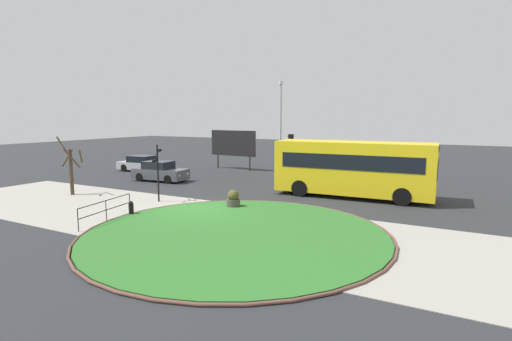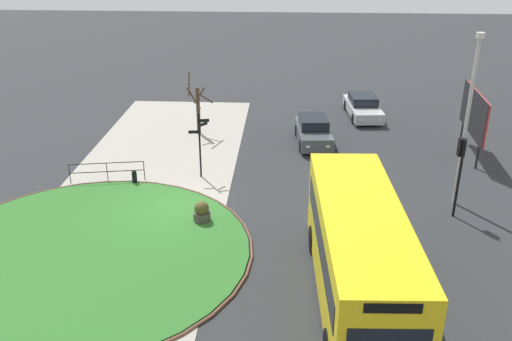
{
  "view_description": "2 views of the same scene",
  "coord_description": "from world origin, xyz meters",
  "px_view_note": "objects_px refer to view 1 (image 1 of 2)",
  "views": [
    {
      "loc": [
        11.92,
        -16.24,
        4.82
      ],
      "look_at": [
        1.23,
        3.5,
        1.76
      ],
      "focal_mm": 27.71,
      "sensor_mm": 36.0,
      "label": 1
    },
    {
      "loc": [
        21.4,
        4.72,
        11.48
      ],
      "look_at": [
        0.97,
        3.54,
        2.39
      ],
      "focal_mm": 39.08,
      "sensor_mm": 36.0,
      "label": 2
    }
  ],
  "objects_px": {
    "signpost_directional": "(158,169)",
    "billboard_left": "(233,144)",
    "car_near_lane": "(160,172)",
    "car_trailing": "(143,164)",
    "lamppost_tall": "(281,126)",
    "bollard_foreground": "(131,208)",
    "traffic_light_near": "(291,146)",
    "bus_yellow": "(353,168)",
    "street_tree_bare": "(71,167)",
    "planter_near_signpost": "(233,200)"
  },
  "relations": [
    {
      "from": "bollard_foreground",
      "to": "lamppost_tall",
      "type": "relative_size",
      "value": 0.1
    },
    {
      "from": "signpost_directional",
      "to": "car_trailing",
      "type": "relative_size",
      "value": 0.69
    },
    {
      "from": "bollard_foreground",
      "to": "traffic_light_near",
      "type": "xyz_separation_m",
      "value": [
        2.25,
        14.44,
        2.19
      ]
    },
    {
      "from": "planter_near_signpost",
      "to": "car_trailing",
      "type": "bearing_deg",
      "value": 150.25
    },
    {
      "from": "street_tree_bare",
      "to": "planter_near_signpost",
      "type": "bearing_deg",
      "value": 9.4
    },
    {
      "from": "planter_near_signpost",
      "to": "billboard_left",
      "type": "bearing_deg",
      "value": 121.67
    },
    {
      "from": "signpost_directional",
      "to": "street_tree_bare",
      "type": "distance_m",
      "value": 6.15
    },
    {
      "from": "traffic_light_near",
      "to": "planter_near_signpost",
      "type": "relative_size",
      "value": 3.58
    },
    {
      "from": "signpost_directional",
      "to": "planter_near_signpost",
      "type": "bearing_deg",
      "value": 8.78
    },
    {
      "from": "bus_yellow",
      "to": "traffic_light_near",
      "type": "xyz_separation_m",
      "value": [
        -6.13,
        4.78,
        0.77
      ]
    },
    {
      "from": "lamppost_tall",
      "to": "planter_near_signpost",
      "type": "height_order",
      "value": "lamppost_tall"
    },
    {
      "from": "bus_yellow",
      "to": "bollard_foreground",
      "type": "bearing_deg",
      "value": -133.35
    },
    {
      "from": "street_tree_bare",
      "to": "bus_yellow",
      "type": "bearing_deg",
      "value": 26.32
    },
    {
      "from": "car_trailing",
      "to": "planter_near_signpost",
      "type": "distance_m",
      "value": 16.85
    },
    {
      "from": "street_tree_bare",
      "to": "bollard_foreground",
      "type": "bearing_deg",
      "value": -15.96
    },
    {
      "from": "billboard_left",
      "to": "street_tree_bare",
      "type": "xyz_separation_m",
      "value": [
        -2.45,
        -15.02,
        -0.64
      ]
    },
    {
      "from": "signpost_directional",
      "to": "bollard_foreground",
      "type": "xyz_separation_m",
      "value": [
        1.02,
        -3.08,
        -1.5
      ]
    },
    {
      "from": "signpost_directional",
      "to": "billboard_left",
      "type": "distance_m",
      "value": 14.44
    },
    {
      "from": "car_near_lane",
      "to": "planter_near_signpost",
      "type": "relative_size",
      "value": 4.37
    },
    {
      "from": "bus_yellow",
      "to": "car_near_lane",
      "type": "distance_m",
      "value": 14.48
    },
    {
      "from": "street_tree_bare",
      "to": "car_trailing",
      "type": "bearing_deg",
      "value": 111.56
    },
    {
      "from": "bollard_foreground",
      "to": "billboard_left",
      "type": "xyz_separation_m",
      "value": [
        -4.63,
        17.05,
        2.0
      ]
    },
    {
      "from": "car_near_lane",
      "to": "traffic_light_near",
      "type": "bearing_deg",
      "value": 29.71
    },
    {
      "from": "signpost_directional",
      "to": "billboard_left",
      "type": "height_order",
      "value": "billboard_left"
    },
    {
      "from": "traffic_light_near",
      "to": "bus_yellow",
      "type": "bearing_deg",
      "value": 134.85
    },
    {
      "from": "car_near_lane",
      "to": "billboard_left",
      "type": "height_order",
      "value": "billboard_left"
    },
    {
      "from": "car_trailing",
      "to": "traffic_light_near",
      "type": "xyz_separation_m",
      "value": [
        13.32,
        2.3,
        1.92
      ]
    },
    {
      "from": "car_trailing",
      "to": "lamppost_tall",
      "type": "bearing_deg",
      "value": 7.46
    },
    {
      "from": "billboard_left",
      "to": "street_tree_bare",
      "type": "relative_size",
      "value": 1.33
    },
    {
      "from": "bollard_foreground",
      "to": "billboard_left",
      "type": "relative_size",
      "value": 0.15
    },
    {
      "from": "lamppost_tall",
      "to": "street_tree_bare",
      "type": "xyz_separation_m",
      "value": [
        -8.24,
        -12.78,
        -2.34
      ]
    },
    {
      "from": "bollard_foreground",
      "to": "street_tree_bare",
      "type": "distance_m",
      "value": 7.48
    },
    {
      "from": "signpost_directional",
      "to": "street_tree_bare",
      "type": "relative_size",
      "value": 0.9
    },
    {
      "from": "car_near_lane",
      "to": "street_tree_bare",
      "type": "height_order",
      "value": "street_tree_bare"
    },
    {
      "from": "bus_yellow",
      "to": "street_tree_bare",
      "type": "relative_size",
      "value": 2.56
    },
    {
      "from": "car_trailing",
      "to": "billboard_left",
      "type": "relative_size",
      "value": 0.97
    },
    {
      "from": "car_trailing",
      "to": "traffic_light_near",
      "type": "height_order",
      "value": "traffic_light_near"
    },
    {
      "from": "bollard_foreground",
      "to": "car_trailing",
      "type": "bearing_deg",
      "value": 132.36
    },
    {
      "from": "traffic_light_near",
      "to": "billboard_left",
      "type": "height_order",
      "value": "billboard_left"
    },
    {
      "from": "lamppost_tall",
      "to": "car_trailing",
      "type": "bearing_deg",
      "value": -167.73
    },
    {
      "from": "bus_yellow",
      "to": "planter_near_signpost",
      "type": "distance_m",
      "value": 7.73
    },
    {
      "from": "car_near_lane",
      "to": "lamppost_tall",
      "type": "height_order",
      "value": "lamppost_tall"
    },
    {
      "from": "signpost_directional",
      "to": "car_trailing",
      "type": "xyz_separation_m",
      "value": [
        -10.05,
        9.07,
        -1.23
      ]
    },
    {
      "from": "lamppost_tall",
      "to": "street_tree_bare",
      "type": "bearing_deg",
      "value": -122.81
    },
    {
      "from": "lamppost_tall",
      "to": "planter_near_signpost",
      "type": "relative_size",
      "value": 7.76
    },
    {
      "from": "bus_yellow",
      "to": "billboard_left",
      "type": "xyz_separation_m",
      "value": [
        -13.01,
        7.38,
        0.59
      ]
    },
    {
      "from": "bus_yellow",
      "to": "billboard_left",
      "type": "distance_m",
      "value": 14.97
    },
    {
      "from": "bollard_foreground",
      "to": "car_trailing",
      "type": "distance_m",
      "value": 16.44
    },
    {
      "from": "signpost_directional",
      "to": "bus_yellow",
      "type": "xyz_separation_m",
      "value": [
        9.4,
        6.59,
        -0.09
      ]
    },
    {
      "from": "car_near_lane",
      "to": "traffic_light_near",
      "type": "distance_m",
      "value": 10.21
    }
  ]
}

